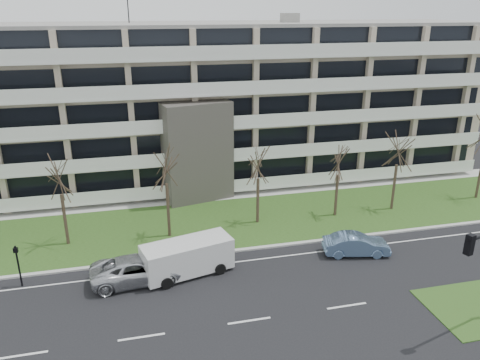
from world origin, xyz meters
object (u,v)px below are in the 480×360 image
object	(u,v)px
silver_pickup	(138,269)
pedestrian_signal	(18,261)
white_van	(188,255)
blue_sedan	(356,244)

from	to	relation	value
silver_pickup	pedestrian_signal	size ratio (longest dim) A/B	2.12
silver_pickup	pedestrian_signal	bearing A→B (deg)	78.25
silver_pickup	pedestrian_signal	world-z (taller)	pedestrian_signal
silver_pickup	white_van	size ratio (longest dim) A/B	0.97
pedestrian_signal	silver_pickup	bearing A→B (deg)	-4.30
blue_sedan	white_van	bearing A→B (deg)	100.55
white_van	blue_sedan	bearing A→B (deg)	-15.24
white_van	pedestrian_signal	xyz separation A→B (m)	(-10.57, 0.92, 0.45)
silver_pickup	blue_sedan	xyz separation A→B (m)	(15.25, -0.10, -0.07)
blue_sedan	pedestrian_signal	xyz separation A→B (m)	(-22.55, 1.20, 1.05)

